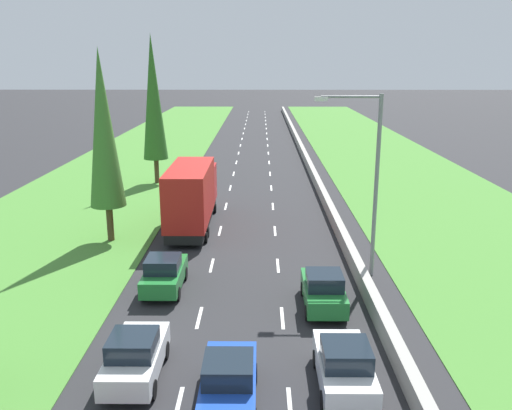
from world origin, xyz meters
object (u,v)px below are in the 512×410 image
blue_hatchback_centre_lane (229,381)px  poplar_tree_second (103,129)px  white_hatchback_left_lane (135,356)px  green_hatchback_left_lane (164,273)px  red_box_truck_left_lane (192,195)px  poplar_tree_third (153,98)px  street_light_mast (370,173)px  green_hatchback_right_lane (323,290)px  white_hatchback_right_lane (344,366)px

blue_hatchback_centre_lane → poplar_tree_second: (-8.01, 15.94, 5.85)m
blue_hatchback_centre_lane → white_hatchback_left_lane: bearing=156.2°
green_hatchback_left_lane → red_box_truck_left_lane: (0.11, 9.94, 1.35)m
white_hatchback_left_lane → poplar_tree_third: poplar_tree_third is taller
white_hatchback_left_lane → red_box_truck_left_lane: 17.30m
red_box_truck_left_lane → street_light_mast: bearing=-39.5°
blue_hatchback_centre_lane → poplar_tree_third: (-8.19, 31.80, 6.60)m
white_hatchback_left_lane → green_hatchback_left_lane: bearing=92.2°
green_hatchback_right_lane → street_light_mast: (2.52, 3.83, 4.40)m
green_hatchback_left_lane → poplar_tree_third: 24.44m
blue_hatchback_centre_lane → red_box_truck_left_lane: size_ratio=0.41×
green_hatchback_left_lane → poplar_tree_second: size_ratio=0.35×
white_hatchback_right_lane → green_hatchback_right_lane: bearing=90.0°
red_box_truck_left_lane → poplar_tree_second: 6.99m
white_hatchback_right_lane → street_light_mast: street_light_mast is taller
green_hatchback_left_lane → street_light_mast: size_ratio=0.43×
poplar_tree_third → red_box_truck_left_lane: bearing=-70.0°
white_hatchback_left_lane → street_light_mast: bearing=44.5°
white_hatchback_left_lane → poplar_tree_third: 31.47m
street_light_mast → white_hatchback_left_lane: bearing=-135.5°
red_box_truck_left_lane → street_light_mast: street_light_mast is taller
red_box_truck_left_lane → poplar_tree_second: bearing=-149.2°
poplar_tree_third → street_light_mast: bearing=-55.6°
green_hatchback_right_lane → green_hatchback_left_lane: same height
green_hatchback_right_lane → poplar_tree_second: (-11.72, 9.04, 5.85)m
red_box_truck_left_lane → poplar_tree_third: bearing=110.0°
street_light_mast → poplar_tree_third: bearing=124.4°
green_hatchback_right_lane → green_hatchback_left_lane: bearing=165.7°
white_hatchback_left_lane → street_light_mast: 13.98m
white_hatchback_right_lane → green_hatchback_right_lane: size_ratio=1.00×
white_hatchback_left_lane → poplar_tree_second: size_ratio=0.35×
green_hatchback_left_lane → poplar_tree_third: poplar_tree_third is taller
blue_hatchback_centre_lane → white_hatchback_left_lane: 3.54m
white_hatchback_left_lane → poplar_tree_second: (-4.77, 14.51, 5.85)m
blue_hatchback_centre_lane → poplar_tree_second: size_ratio=0.35×
poplar_tree_second → poplar_tree_third: bearing=90.6°
white_hatchback_left_lane → street_light_mast: street_light_mast is taller
green_hatchback_right_lane → white_hatchback_right_lane: bearing=-90.0°
white_hatchback_right_lane → blue_hatchback_centre_lane: size_ratio=1.00×
green_hatchback_left_lane → red_box_truck_left_lane: red_box_truck_left_lane is taller
green_hatchback_right_lane → street_light_mast: size_ratio=0.43×
poplar_tree_third → white_hatchback_left_lane: bearing=-80.7°
white_hatchback_left_lane → red_box_truck_left_lane: red_box_truck_left_lane is taller
white_hatchback_right_lane → blue_hatchback_centre_lane: same height
blue_hatchback_centre_lane → street_light_mast: size_ratio=0.43×
blue_hatchback_centre_lane → green_hatchback_left_lane: bearing=112.0°
green_hatchback_right_lane → poplar_tree_third: 28.38m
street_light_mast → white_hatchback_right_lane: bearing=-104.4°
red_box_truck_left_lane → poplar_tree_second: poplar_tree_second is taller
green_hatchback_right_lane → red_box_truck_left_lane: size_ratio=0.41×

